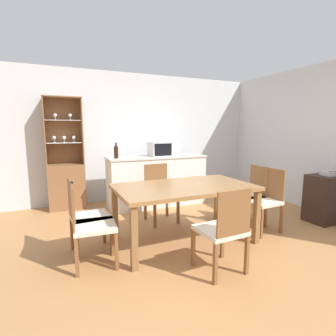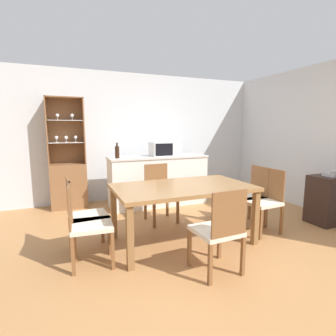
{
  "view_description": "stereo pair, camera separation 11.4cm",
  "coord_description": "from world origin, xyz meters",
  "px_view_note": "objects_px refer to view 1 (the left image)",
  "views": [
    {
      "loc": [
        -1.68,
        -2.64,
        1.47
      ],
      "look_at": [
        -0.03,
        1.09,
        0.84
      ],
      "focal_mm": 28.0,
      "sensor_mm": 36.0,
      "label": 1
    },
    {
      "loc": [
        -1.58,
        -2.68,
        1.47
      ],
      "look_at": [
        -0.03,
        1.09,
        0.84
      ],
      "focal_mm": 28.0,
      "sensor_mm": 36.0,
      "label": 2
    }
  ],
  "objects_px": {
    "display_cabinet": "(66,177)",
    "dining_chair_head_near": "(223,230)",
    "dining_chair_head_far": "(160,193)",
    "dining_chair_side_left_far": "(87,216)",
    "wine_bottle": "(116,152)",
    "dining_chair_side_right_near": "(264,200)",
    "side_cabinet": "(327,198)",
    "dining_chair_side_left_near": "(90,225)",
    "microwave": "(163,149)",
    "dining_table": "(185,191)",
    "telephone": "(330,173)",
    "dining_chair_side_right_far": "(250,195)"
  },
  "relations": [
    {
      "from": "display_cabinet",
      "to": "dining_chair_head_near",
      "type": "xyz_separation_m",
      "value": [
        1.31,
        -2.98,
        -0.13
      ]
    },
    {
      "from": "dining_chair_head_far",
      "to": "dining_chair_side_left_far",
      "type": "bearing_deg",
      "value": 27.44
    },
    {
      "from": "dining_chair_side_left_far",
      "to": "wine_bottle",
      "type": "bearing_deg",
      "value": 150.53
    },
    {
      "from": "dining_chair_side_right_near",
      "to": "side_cabinet",
      "type": "bearing_deg",
      "value": -98.97
    },
    {
      "from": "dining_chair_side_right_near",
      "to": "side_cabinet",
      "type": "height_order",
      "value": "dining_chair_side_right_near"
    },
    {
      "from": "display_cabinet",
      "to": "dining_chair_side_left_near",
      "type": "bearing_deg",
      "value": -87.24
    },
    {
      "from": "display_cabinet",
      "to": "dining_chair_head_far",
      "type": "xyz_separation_m",
      "value": [
        1.31,
        -1.33,
        -0.13
      ]
    },
    {
      "from": "microwave",
      "to": "dining_table",
      "type": "bearing_deg",
      "value": -103.87
    },
    {
      "from": "wine_bottle",
      "to": "telephone",
      "type": "bearing_deg",
      "value": -33.83
    },
    {
      "from": "dining_chair_side_right_near",
      "to": "dining_chair_side_left_near",
      "type": "distance_m",
      "value": 2.4
    },
    {
      "from": "dining_chair_side_right_far",
      "to": "dining_chair_side_left_near",
      "type": "bearing_deg",
      "value": 99.99
    },
    {
      "from": "dining_chair_side_right_near",
      "to": "telephone",
      "type": "xyz_separation_m",
      "value": [
        1.15,
        -0.14,
        0.33
      ]
    },
    {
      "from": "dining_table",
      "to": "dining_chair_side_right_far",
      "type": "relative_size",
      "value": 1.94
    },
    {
      "from": "side_cabinet",
      "to": "display_cabinet",
      "type": "bearing_deg",
      "value": 147.0
    },
    {
      "from": "dining_table",
      "to": "microwave",
      "type": "height_order",
      "value": "microwave"
    },
    {
      "from": "microwave",
      "to": "side_cabinet",
      "type": "xyz_separation_m",
      "value": [
        1.99,
        -1.95,
        -0.7
      ]
    },
    {
      "from": "side_cabinet",
      "to": "microwave",
      "type": "bearing_deg",
      "value": 135.59
    },
    {
      "from": "dining_table",
      "to": "dining_chair_side_right_near",
      "type": "distance_m",
      "value": 1.23
    },
    {
      "from": "dining_table",
      "to": "dining_chair_side_left_far",
      "type": "xyz_separation_m",
      "value": [
        -1.2,
        0.15,
        -0.21
      ]
    },
    {
      "from": "dining_chair_side_left_near",
      "to": "side_cabinet",
      "type": "height_order",
      "value": "dining_chair_side_left_near"
    },
    {
      "from": "side_cabinet",
      "to": "dining_table",
      "type": "bearing_deg",
      "value": 173.91
    },
    {
      "from": "dining_chair_head_near",
      "to": "side_cabinet",
      "type": "bearing_deg",
      "value": 10.57
    },
    {
      "from": "dining_chair_head_near",
      "to": "dining_chair_side_left_far",
      "type": "distance_m",
      "value": 1.55
    },
    {
      "from": "dining_table",
      "to": "dining_chair_head_near",
      "type": "distance_m",
      "value": 0.86
    },
    {
      "from": "dining_chair_side_right_far",
      "to": "side_cabinet",
      "type": "relative_size",
      "value": 1.2
    },
    {
      "from": "dining_chair_side_right_near",
      "to": "dining_chair_head_far",
      "type": "bearing_deg",
      "value": 47.17
    },
    {
      "from": "display_cabinet",
      "to": "microwave",
      "type": "xyz_separation_m",
      "value": [
        1.73,
        -0.47,
        0.49
      ]
    },
    {
      "from": "dining_chair_side_right_near",
      "to": "microwave",
      "type": "height_order",
      "value": "microwave"
    },
    {
      "from": "dining_chair_head_far",
      "to": "side_cabinet",
      "type": "xyz_separation_m",
      "value": [
        2.41,
        -1.09,
        -0.08
      ]
    },
    {
      "from": "dining_chair_side_right_near",
      "to": "wine_bottle",
      "type": "height_order",
      "value": "wine_bottle"
    },
    {
      "from": "display_cabinet",
      "to": "dining_table",
      "type": "relative_size",
      "value": 1.15
    },
    {
      "from": "dining_chair_head_far",
      "to": "dining_chair_side_left_near",
      "type": "xyz_separation_m",
      "value": [
        -1.2,
        -0.97,
        0.0
      ]
    },
    {
      "from": "dining_chair_head_near",
      "to": "dining_table",
      "type": "bearing_deg",
      "value": 87.33
    },
    {
      "from": "dining_chair_side_right_far",
      "to": "display_cabinet",
      "type": "bearing_deg",
      "value": 54.35
    },
    {
      "from": "dining_chair_side_left_near",
      "to": "microwave",
      "type": "distance_m",
      "value": 2.52
    },
    {
      "from": "dining_table",
      "to": "dining_chair_head_far",
      "type": "bearing_deg",
      "value": 90.13
    },
    {
      "from": "dining_table",
      "to": "dining_chair_side_left_near",
      "type": "height_order",
      "value": "dining_chair_side_left_near"
    },
    {
      "from": "dining_chair_side_right_near",
      "to": "dining_chair_side_left_near",
      "type": "xyz_separation_m",
      "value": [
        -2.4,
        0.0,
        0.0
      ]
    },
    {
      "from": "dining_chair_side_right_far",
      "to": "wine_bottle",
      "type": "relative_size",
      "value": 3.28
    },
    {
      "from": "microwave",
      "to": "wine_bottle",
      "type": "bearing_deg",
      "value": -175.66
    },
    {
      "from": "dining_chair_head_far",
      "to": "dining_chair_side_left_near",
      "type": "bearing_deg",
      "value": 36.86
    },
    {
      "from": "dining_table",
      "to": "wine_bottle",
      "type": "distance_m",
      "value": 1.74
    },
    {
      "from": "dining_chair_head_far",
      "to": "microwave",
      "type": "bearing_deg",
      "value": -118.23
    },
    {
      "from": "dining_chair_side_right_far",
      "to": "microwave",
      "type": "height_order",
      "value": "microwave"
    },
    {
      "from": "dining_chair_head_near",
      "to": "telephone",
      "type": "xyz_separation_m",
      "value": [
        2.35,
        0.54,
        0.33
      ]
    },
    {
      "from": "dining_chair_head_near",
      "to": "microwave",
      "type": "height_order",
      "value": "microwave"
    },
    {
      "from": "dining_table",
      "to": "microwave",
      "type": "xyz_separation_m",
      "value": [
        0.42,
        1.69,
        0.41
      ]
    },
    {
      "from": "dining_chair_side_right_near",
      "to": "dining_chair_head_near",
      "type": "relative_size",
      "value": 1.0
    },
    {
      "from": "dining_chair_head_far",
      "to": "dining_chair_side_right_far",
      "type": "height_order",
      "value": "same"
    },
    {
      "from": "dining_chair_head_far",
      "to": "wine_bottle",
      "type": "xyz_separation_m",
      "value": [
        -0.5,
        0.79,
        0.6
      ]
    }
  ]
}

